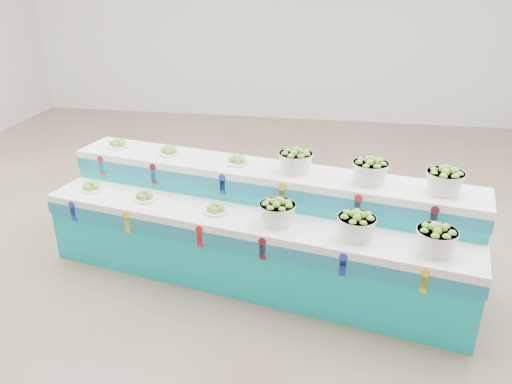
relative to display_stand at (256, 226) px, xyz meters
The scene contains 15 objects.
ground 0.96m from the display_stand, 127.06° to the left, with size 10.00×10.00×0.00m, color brown.
back_wall 5.86m from the display_stand, 94.96° to the left, with size 10.00×10.00×0.00m, color silver.
display_stand is the anchor object (origin of this frame).
plate_lower_left 1.72m from the display_stand, behind, with size 0.22×0.22×0.09m, color white.
plate_lower_mid 1.12m from the display_stand, behind, with size 0.22×0.22×0.09m, color white.
plate_lower_right 0.47m from the display_stand, 151.11° to the right, with size 0.22×0.22×0.09m, color white.
basket_lower_left 0.51m from the display_stand, 51.67° to the right, with size 0.32×0.32×0.23m, color silver, non-canonical shape.
basket_lower_mid 1.07m from the display_stand, 25.77° to the right, with size 0.32×0.32×0.23m, color silver, non-canonical shape.
basket_lower_right 1.67m from the display_stand, 20.33° to the right, with size 0.32×0.32×0.23m, color silver, non-canonical shape.
plate_upper_left 1.79m from the display_stand, 160.03° to the left, with size 0.22×0.22×0.09m, color white.
plate_upper_mid 1.22m from the display_stand, 155.12° to the left, with size 0.22×0.22×0.09m, color white.
plate_upper_right 0.68m from the display_stand, 128.19° to the left, with size 0.22×0.22×0.09m, color white.
basket_upper_left 0.74m from the display_stand, 28.75° to the left, with size 0.32×0.32×0.23m, color silver, non-canonical shape.
basket_upper_mid 1.20m from the display_stand, ahead, with size 0.32×0.32×0.23m, color silver, non-canonical shape.
basket_upper_right 1.75m from the display_stand, ahead, with size 0.32×0.32×0.23m, color silver, non-canonical shape.
Camera 1 is at (1.21, -4.84, 2.77)m, focal length 35.11 mm.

